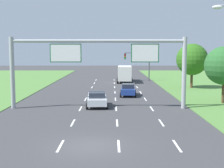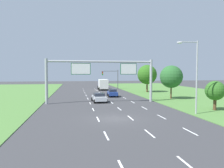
{
  "view_description": "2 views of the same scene",
  "coord_description": "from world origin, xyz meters",
  "px_view_note": "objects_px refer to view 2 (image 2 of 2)",
  "views": [
    {
      "loc": [
        1.35,
        -18.15,
        5.69
      ],
      "look_at": [
        1.47,
        11.18,
        2.53
      ],
      "focal_mm": 50.0,
      "sensor_mm": 36.0,
      "label": 1
    },
    {
      "loc": [
        -4.1,
        -22.45,
        4.89
      ],
      "look_at": [
        1.7,
        11.52,
        3.04
      ],
      "focal_mm": 35.0,
      "sensor_mm": 36.0,
      "label": 2
    }
  ],
  "objects_px": {
    "car_lead_silver": "(99,97)",
    "box_truck": "(103,84)",
    "car_near_red": "(112,93)",
    "traffic_light_mast": "(111,76)",
    "sign_gantry": "(101,72)",
    "roadside_tree_near": "(215,91)",
    "street_lamp": "(194,71)",
    "roadside_tree_far": "(147,75)",
    "roadside_tree_mid": "(171,77)"
  },
  "relations": [
    {
      "from": "car_near_red",
      "to": "traffic_light_mast",
      "type": "distance_m",
      "value": 19.55
    },
    {
      "from": "roadside_tree_far",
      "to": "roadside_tree_mid",
      "type": "bearing_deg",
      "value": -90.7
    },
    {
      "from": "roadside_tree_near",
      "to": "box_truck",
      "type": "bearing_deg",
      "value": 105.5
    },
    {
      "from": "car_lead_silver",
      "to": "traffic_light_mast",
      "type": "relative_size",
      "value": 0.76
    },
    {
      "from": "sign_gantry",
      "to": "roadside_tree_mid",
      "type": "distance_m",
      "value": 13.41
    },
    {
      "from": "sign_gantry",
      "to": "traffic_light_mast",
      "type": "xyz_separation_m",
      "value": [
        6.23,
        27.71,
        -1.01
      ]
    },
    {
      "from": "car_lead_silver",
      "to": "street_lamp",
      "type": "bearing_deg",
      "value": -55.29
    },
    {
      "from": "car_near_red",
      "to": "traffic_light_mast",
      "type": "xyz_separation_m",
      "value": [
        2.96,
        19.08,
        3.1
      ]
    },
    {
      "from": "car_near_red",
      "to": "box_truck",
      "type": "relative_size",
      "value": 0.55
    },
    {
      "from": "box_truck",
      "to": "sign_gantry",
      "type": "bearing_deg",
      "value": -95.57
    },
    {
      "from": "car_near_red",
      "to": "roadside_tree_mid",
      "type": "bearing_deg",
      "value": -27.99
    },
    {
      "from": "roadside_tree_near",
      "to": "roadside_tree_far",
      "type": "height_order",
      "value": "roadside_tree_far"
    },
    {
      "from": "car_near_red",
      "to": "roadside_tree_far",
      "type": "height_order",
      "value": "roadside_tree_far"
    },
    {
      "from": "car_lead_silver",
      "to": "roadside_tree_mid",
      "type": "distance_m",
      "value": 13.93
    },
    {
      "from": "traffic_light_mast",
      "to": "street_lamp",
      "type": "height_order",
      "value": "street_lamp"
    },
    {
      "from": "roadside_tree_near",
      "to": "car_near_red",
      "type": "bearing_deg",
      "value": 119.1
    },
    {
      "from": "traffic_light_mast",
      "to": "car_lead_silver",
      "type": "bearing_deg",
      "value": -103.71
    },
    {
      "from": "roadside_tree_far",
      "to": "roadside_tree_near",
      "type": "bearing_deg",
      "value": -89.75
    },
    {
      "from": "box_truck",
      "to": "roadside_tree_mid",
      "type": "relative_size",
      "value": 1.28
    },
    {
      "from": "box_truck",
      "to": "street_lamp",
      "type": "relative_size",
      "value": 0.93
    },
    {
      "from": "street_lamp",
      "to": "roadside_tree_near",
      "type": "xyz_separation_m",
      "value": [
        4.07,
        1.83,
        -2.54
      ]
    },
    {
      "from": "traffic_light_mast",
      "to": "roadside_tree_mid",
      "type": "distance_m",
      "value": 25.97
    },
    {
      "from": "street_lamp",
      "to": "roadside_tree_near",
      "type": "distance_m",
      "value": 5.13
    },
    {
      "from": "box_truck",
      "to": "roadside_tree_far",
      "type": "distance_m",
      "value": 13.81
    },
    {
      "from": "roadside_tree_near",
      "to": "roadside_tree_far",
      "type": "bearing_deg",
      "value": 90.25
    },
    {
      "from": "car_lead_silver",
      "to": "box_truck",
      "type": "bearing_deg",
      "value": 78.14
    },
    {
      "from": "traffic_light_mast",
      "to": "roadside_tree_mid",
      "type": "bearing_deg",
      "value": -74.61
    },
    {
      "from": "car_near_red",
      "to": "roadside_tree_far",
      "type": "bearing_deg",
      "value": 41.66
    },
    {
      "from": "sign_gantry",
      "to": "roadside_tree_near",
      "type": "xyz_separation_m",
      "value": [
        13.41,
        -9.59,
        -2.34
      ]
    },
    {
      "from": "car_near_red",
      "to": "street_lamp",
      "type": "height_order",
      "value": "street_lamp"
    },
    {
      "from": "sign_gantry",
      "to": "traffic_light_mast",
      "type": "bearing_deg",
      "value": 77.33
    },
    {
      "from": "roadside_tree_far",
      "to": "sign_gantry",
      "type": "bearing_deg",
      "value": -128.69
    },
    {
      "from": "street_lamp",
      "to": "roadside_tree_far",
      "type": "relative_size",
      "value": 1.26
    },
    {
      "from": "box_truck",
      "to": "traffic_light_mast",
      "type": "distance_m",
      "value": 3.9
    },
    {
      "from": "car_near_red",
      "to": "car_lead_silver",
      "type": "bearing_deg",
      "value": -111.81
    },
    {
      "from": "traffic_light_mast",
      "to": "roadside_tree_far",
      "type": "height_order",
      "value": "roadside_tree_far"
    },
    {
      "from": "car_near_red",
      "to": "roadside_tree_far",
      "type": "xyz_separation_m",
      "value": [
        10.02,
        7.97,
        3.57
      ]
    },
    {
      "from": "sign_gantry",
      "to": "car_near_red",
      "type": "bearing_deg",
      "value": 69.24
    },
    {
      "from": "roadside_tree_near",
      "to": "street_lamp",
      "type": "bearing_deg",
      "value": -155.73
    },
    {
      "from": "box_truck",
      "to": "sign_gantry",
      "type": "relative_size",
      "value": 0.46
    },
    {
      "from": "roadside_tree_near",
      "to": "sign_gantry",
      "type": "bearing_deg",
      "value": 144.43
    },
    {
      "from": "box_truck",
      "to": "roadside_tree_near",
      "type": "relative_size",
      "value": 2.07
    },
    {
      "from": "car_lead_silver",
      "to": "box_truck",
      "type": "distance_m",
      "value": 25.32
    },
    {
      "from": "sign_gantry",
      "to": "roadside_tree_near",
      "type": "relative_size",
      "value": 4.53
    },
    {
      "from": "car_lead_silver",
      "to": "street_lamp",
      "type": "height_order",
      "value": "street_lamp"
    },
    {
      "from": "traffic_light_mast",
      "to": "roadside_tree_far",
      "type": "distance_m",
      "value": 13.17
    },
    {
      "from": "box_truck",
      "to": "sign_gantry",
      "type": "distance_m",
      "value": 26.44
    },
    {
      "from": "car_near_red",
      "to": "car_lead_silver",
      "type": "xyz_separation_m",
      "value": [
        -3.56,
        -7.65,
        -0.01
      ]
    },
    {
      "from": "car_lead_silver",
      "to": "roadside_tree_near",
      "type": "height_order",
      "value": "roadside_tree_near"
    },
    {
      "from": "car_lead_silver",
      "to": "roadside_tree_near",
      "type": "distance_m",
      "value": 17.39
    }
  ]
}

